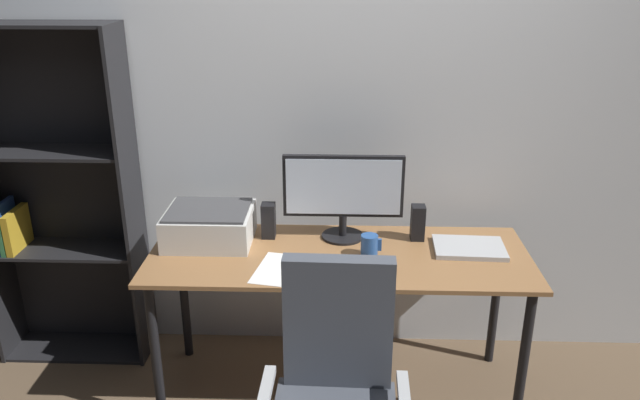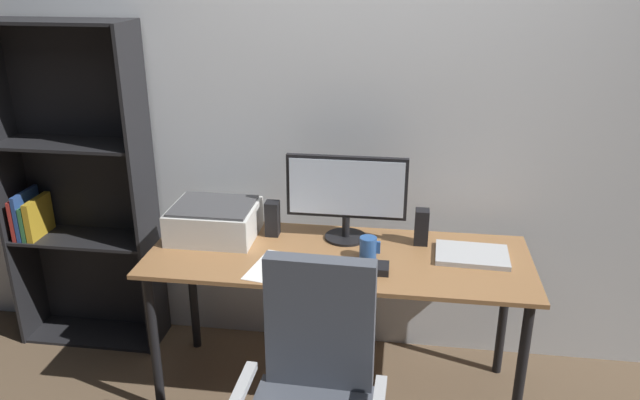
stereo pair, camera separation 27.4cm
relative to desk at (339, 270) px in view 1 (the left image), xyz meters
The scene contains 13 objects.
ground_plane 0.66m from the desk, ahead, with size 12.00×12.00×0.00m, color brown.
back_wall 0.81m from the desk, 90.00° to the left, with size 6.40×0.10×2.60m, color silver.
desk is the anchor object (origin of this frame).
monitor 0.37m from the desk, 84.87° to the left, with size 0.56×0.20×0.41m.
keyboard 0.16m from the desk, 99.26° to the right, with size 0.29×0.11×0.02m, color silver.
mouse 0.27m from the desk, 33.77° to the right, with size 0.06×0.10×0.03m, color black.
coffee_mug 0.19m from the desk, ahead, with size 0.09×0.08×0.10m.
laptop 0.61m from the desk, ahead, with size 0.32×0.23×0.02m, color #B7BABC.
speaker_left 0.41m from the desk, 153.09° to the left, with size 0.06×0.07×0.17m, color black.
speaker_right 0.44m from the desk, 24.86° to the left, with size 0.06×0.07×0.17m, color black.
printer 0.64m from the desk, 168.76° to the left, with size 0.40×0.34×0.16m.
paper_sheet 0.31m from the desk, 146.63° to the right, with size 0.21×0.30×0.00m, color white.
bookshelf 1.46m from the desk, 167.17° to the left, with size 0.76×0.28×1.72m.
Camera 1 is at (0.00, -2.53, 1.99)m, focal length 34.81 mm.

